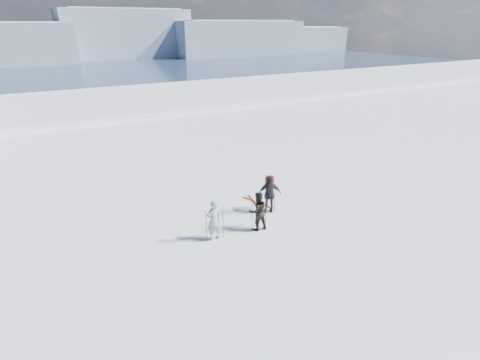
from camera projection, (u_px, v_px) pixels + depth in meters
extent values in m
plane|color=white|center=(99.00, 170.00, 68.60)|extent=(220.00, 208.01, 71.62)
cube|color=white|center=(135.00, 163.00, 40.15)|extent=(180.00, 16.00, 14.00)
plane|color=navy|center=(42.00, 82.00, 258.92)|extent=(820.00, 820.00, 0.00)
cube|color=slate|center=(123.00, 34.00, 438.73)|extent=(140.00, 80.00, 52.00)
cube|color=white|center=(121.00, 12.00, 429.83)|extent=(119.00, 70.00, 8.00)
cube|color=slate|center=(233.00, 38.00, 474.98)|extent=(160.00, 80.00, 40.00)
cube|color=white|center=(233.00, 24.00, 468.40)|extent=(136.00, 70.00, 8.00)
cube|color=slate|center=(295.00, 39.00, 554.38)|extent=(130.00, 80.00, 32.00)
cube|color=white|center=(295.00, 29.00, 549.35)|extent=(110.50, 70.00, 8.00)
imported|color=#91959F|center=(214.00, 220.00, 13.48)|extent=(0.61, 0.43, 1.58)
imported|color=black|center=(258.00, 211.00, 14.17)|extent=(0.80, 0.65, 1.55)
imported|color=black|center=(270.00, 194.00, 15.46)|extent=(1.04, 0.81, 1.65)
cube|color=red|center=(270.00, 167.00, 15.27)|extent=(0.40, 0.34, 0.52)
cylinder|color=black|center=(206.00, 226.00, 13.37)|extent=(0.02, 0.02, 1.30)
cylinder|color=black|center=(223.00, 222.00, 13.63)|extent=(0.02, 0.02, 1.29)
cylinder|color=black|center=(252.00, 219.00, 14.03)|extent=(0.02, 0.02, 1.13)
cylinder|color=black|center=(266.00, 213.00, 14.24)|extent=(0.02, 0.02, 1.35)
cylinder|color=black|center=(265.00, 201.00, 15.36)|extent=(0.02, 0.02, 1.21)
cylinder|color=black|center=(275.00, 198.00, 15.59)|extent=(0.02, 0.02, 1.25)
cube|color=black|center=(255.00, 203.00, 16.50)|extent=(0.44, 1.68, 0.03)
cube|color=black|center=(257.00, 203.00, 16.56)|extent=(0.63, 1.64, 0.03)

